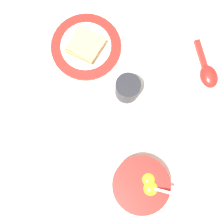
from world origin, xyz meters
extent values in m
plane|color=beige|center=(0.00, 0.00, 0.00)|extent=(3.00, 3.00, 0.00)
cylinder|color=red|center=(0.04, 0.17, 0.02)|extent=(0.15, 0.15, 0.05)
cylinder|color=white|center=(0.04, 0.17, 0.03)|extent=(0.12, 0.12, 0.02)
ellipsoid|color=yellow|center=(0.03, 0.15, 0.04)|extent=(0.04, 0.04, 0.02)
ellipsoid|color=yellow|center=(0.02, 0.17, 0.04)|extent=(0.04, 0.04, 0.02)
cylinder|color=black|center=(0.04, 0.18, 0.04)|extent=(0.04, 0.04, 0.00)
ellipsoid|color=silver|center=(0.03, 0.17, 0.04)|extent=(0.03, 0.02, 0.01)
cube|color=silver|center=(-0.01, 0.18, 0.06)|extent=(0.05, 0.02, 0.03)
cylinder|color=red|center=(0.19, -0.23, 0.01)|extent=(0.21, 0.21, 0.01)
cylinder|color=white|center=(0.19, -0.23, 0.01)|extent=(0.15, 0.15, 0.00)
cube|color=tan|center=(0.19, -0.23, 0.02)|extent=(0.12, 0.12, 0.01)
cube|color=tan|center=(0.19, -0.23, 0.03)|extent=(0.12, 0.12, 0.01)
ellipsoid|color=red|center=(-0.16, -0.14, 0.02)|extent=(0.06, 0.08, 0.03)
cube|color=red|center=(-0.14, -0.21, 0.01)|extent=(0.04, 0.09, 0.01)
cylinder|color=black|center=(0.08, -0.10, 0.04)|extent=(0.07, 0.07, 0.08)
cylinder|color=#472B16|center=(0.08, -0.10, 0.07)|extent=(0.06, 0.06, 0.01)
camera|label=1|loc=(0.12, 0.13, 0.88)|focal=50.00mm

